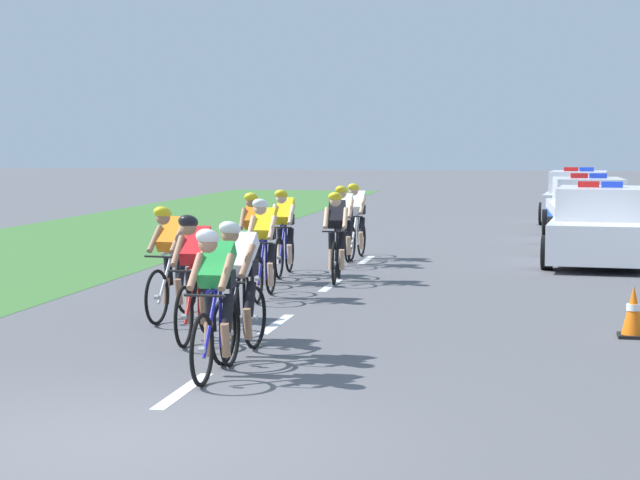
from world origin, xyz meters
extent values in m
plane|color=#56565B|center=(0.00, 0.00, 0.00)|extent=(160.00, 160.00, 0.00)
cube|color=#3D7033|center=(-7.27, 14.00, 0.00)|extent=(7.00, 60.00, 0.01)
cube|color=white|center=(0.00, 1.86, 0.00)|extent=(0.14, 1.60, 0.01)
cube|color=white|center=(0.00, 5.86, 0.00)|extent=(0.14, 1.60, 0.01)
cube|color=white|center=(0.00, 9.86, 0.00)|extent=(0.14, 1.60, 0.01)
cube|color=white|center=(0.00, 13.86, 0.00)|extent=(0.14, 1.60, 0.01)
torus|color=black|center=(0.13, 2.06, 0.36)|extent=(0.05, 0.72, 0.72)
cylinder|color=#99999E|center=(0.13, 2.06, 0.36)|extent=(0.06, 0.06, 0.06)
torus|color=black|center=(0.14, 3.06, 0.36)|extent=(0.05, 0.72, 0.72)
cylinder|color=#99999E|center=(0.14, 3.06, 0.36)|extent=(0.06, 0.06, 0.06)
cylinder|color=#1E1E99|center=(0.13, 2.51, 0.90)|extent=(0.04, 0.55, 0.04)
cylinder|color=#1E1E99|center=(0.13, 2.34, 0.58)|extent=(0.04, 0.48, 0.63)
cylinder|color=#1E1E99|center=(0.13, 2.71, 0.60)|extent=(0.04, 0.04, 0.65)
cylinder|color=black|center=(0.13, 2.16, 0.88)|extent=(0.42, 0.03, 0.03)
cube|color=black|center=(0.13, 2.71, 0.94)|extent=(0.10, 0.22, 0.05)
cube|color=green|center=(0.13, 2.59, 1.14)|extent=(0.28, 0.55, 0.45)
cube|color=black|center=(0.13, 2.70, 0.98)|extent=(0.28, 0.20, 0.18)
cylinder|color=black|center=(0.22, 2.65, 0.64)|extent=(0.11, 0.22, 0.40)
cylinder|color=#9E7051|center=(0.22, 2.57, 0.37)|extent=(0.09, 0.15, 0.36)
cylinder|color=black|center=(0.04, 2.65, 0.64)|extent=(0.11, 0.17, 0.40)
cylinder|color=#9E7051|center=(0.04, 2.57, 0.37)|extent=(0.09, 0.12, 0.36)
cylinder|color=#9E7051|center=(0.29, 2.37, 1.09)|extent=(0.08, 0.40, 0.35)
cylinder|color=#9E7051|center=(-0.03, 2.37, 1.09)|extent=(0.08, 0.40, 0.35)
sphere|color=#9E7051|center=(0.13, 2.29, 1.38)|extent=(0.19, 0.19, 0.19)
ellipsoid|color=white|center=(0.13, 2.28, 1.45)|extent=(0.23, 0.32, 0.24)
torus|color=black|center=(0.05, 3.11, 0.36)|extent=(0.11, 0.72, 0.72)
cylinder|color=#99999E|center=(0.05, 3.11, 0.36)|extent=(0.07, 0.07, 0.06)
torus|color=black|center=(0.14, 4.11, 0.36)|extent=(0.11, 0.72, 0.72)
cylinder|color=#99999E|center=(0.14, 4.11, 0.36)|extent=(0.07, 0.07, 0.06)
cylinder|color=black|center=(0.09, 3.56, 0.90)|extent=(0.09, 0.55, 0.04)
cylinder|color=black|center=(0.07, 3.39, 0.58)|extent=(0.09, 0.48, 0.63)
cylinder|color=black|center=(0.11, 3.76, 0.60)|extent=(0.04, 0.04, 0.65)
cylinder|color=black|center=(0.06, 3.21, 0.88)|extent=(0.42, 0.07, 0.03)
cube|color=black|center=(0.11, 3.76, 0.94)|extent=(0.12, 0.23, 0.05)
cube|color=white|center=(0.10, 3.63, 1.14)|extent=(0.33, 0.56, 0.47)
cube|color=black|center=(0.11, 3.75, 0.98)|extent=(0.30, 0.23, 0.18)
cylinder|color=black|center=(0.19, 3.69, 0.64)|extent=(0.13, 0.23, 0.40)
cylinder|color=#9E7051|center=(0.19, 3.61, 0.37)|extent=(0.10, 0.16, 0.36)
cylinder|color=black|center=(0.02, 3.71, 0.64)|extent=(0.13, 0.18, 0.40)
cylinder|color=#9E7051|center=(0.01, 3.63, 0.37)|extent=(0.10, 0.13, 0.36)
cylinder|color=#9E7051|center=(0.24, 3.40, 1.09)|extent=(0.11, 0.41, 0.35)
cylinder|color=#9E7051|center=(-0.08, 3.44, 1.09)|extent=(0.11, 0.41, 0.35)
sphere|color=#9E7051|center=(0.07, 3.34, 1.38)|extent=(0.19, 0.19, 0.19)
ellipsoid|color=white|center=(0.07, 3.33, 1.45)|extent=(0.26, 0.33, 0.24)
torus|color=black|center=(-0.67, 4.01, 0.36)|extent=(0.06, 0.72, 0.72)
cylinder|color=#99999E|center=(-0.67, 4.01, 0.36)|extent=(0.06, 0.06, 0.06)
torus|color=black|center=(-0.69, 5.01, 0.36)|extent=(0.06, 0.72, 0.72)
cylinder|color=#99999E|center=(-0.69, 5.01, 0.36)|extent=(0.06, 0.06, 0.06)
cylinder|color=#B21919|center=(-0.68, 4.46, 0.90)|extent=(0.05, 0.55, 0.04)
cylinder|color=#B21919|center=(-0.68, 4.28, 0.58)|extent=(0.05, 0.48, 0.63)
cylinder|color=#B21919|center=(-0.68, 4.66, 0.60)|extent=(0.04, 0.04, 0.65)
cylinder|color=black|center=(-0.67, 4.11, 0.88)|extent=(0.42, 0.04, 0.03)
cube|color=black|center=(-0.68, 4.66, 0.94)|extent=(0.10, 0.22, 0.05)
cube|color=red|center=(-0.68, 4.53, 1.14)|extent=(0.29, 0.56, 0.45)
cube|color=black|center=(-0.68, 4.65, 0.98)|extent=(0.28, 0.21, 0.18)
cylinder|color=black|center=(-0.59, 4.60, 0.64)|extent=(0.11, 0.23, 0.40)
cylinder|color=#9E7051|center=(-0.59, 4.52, 0.37)|extent=(0.09, 0.16, 0.36)
cylinder|color=black|center=(-0.77, 4.60, 0.64)|extent=(0.11, 0.17, 0.40)
cylinder|color=#9E7051|center=(-0.77, 4.52, 0.37)|extent=(0.09, 0.12, 0.36)
cylinder|color=#9E7051|center=(-0.52, 4.32, 1.09)|extent=(0.08, 0.40, 0.35)
cylinder|color=#9E7051|center=(-0.84, 4.31, 1.09)|extent=(0.08, 0.40, 0.35)
sphere|color=#9E7051|center=(-0.67, 4.23, 1.38)|extent=(0.19, 0.19, 0.19)
ellipsoid|color=black|center=(-0.67, 4.22, 1.45)|extent=(0.24, 0.32, 0.24)
torus|color=black|center=(-1.51, 5.51, 0.36)|extent=(0.11, 0.73, 0.72)
cylinder|color=#99999E|center=(-1.51, 5.51, 0.36)|extent=(0.07, 0.07, 0.06)
torus|color=black|center=(-1.42, 6.51, 0.36)|extent=(0.11, 0.73, 0.72)
cylinder|color=#99999E|center=(-1.42, 6.51, 0.36)|extent=(0.07, 0.07, 0.06)
cylinder|color=silver|center=(-1.47, 5.96, 0.90)|extent=(0.08, 0.55, 0.04)
cylinder|color=silver|center=(-1.48, 5.79, 0.58)|extent=(0.08, 0.48, 0.63)
cylinder|color=silver|center=(-1.45, 6.16, 0.60)|extent=(0.04, 0.04, 0.65)
cylinder|color=black|center=(-1.50, 5.61, 0.88)|extent=(0.42, 0.07, 0.03)
cube|color=black|center=(-1.45, 6.16, 0.94)|extent=(0.12, 0.23, 0.05)
cube|color=orange|center=(-1.46, 6.04, 1.14)|extent=(0.33, 0.57, 0.46)
cube|color=black|center=(-1.45, 6.15, 0.98)|extent=(0.30, 0.22, 0.18)
cylinder|color=black|center=(-1.37, 6.09, 0.64)|extent=(0.13, 0.23, 0.40)
cylinder|color=#9E7051|center=(-1.37, 6.01, 0.37)|extent=(0.10, 0.16, 0.36)
cylinder|color=black|center=(-1.54, 6.11, 0.64)|extent=(0.12, 0.18, 0.40)
cylinder|color=#9E7051|center=(-1.55, 6.03, 0.37)|extent=(0.10, 0.13, 0.36)
cylinder|color=#9E7051|center=(-1.32, 5.81, 1.09)|extent=(0.11, 0.41, 0.35)
cylinder|color=#9E7051|center=(-1.64, 5.84, 1.09)|extent=(0.11, 0.41, 0.35)
sphere|color=#9E7051|center=(-1.49, 5.74, 1.38)|extent=(0.19, 0.19, 0.19)
ellipsoid|color=yellow|center=(-1.49, 5.73, 1.45)|extent=(0.26, 0.33, 0.24)
torus|color=black|center=(-0.69, 7.64, 0.36)|extent=(0.07, 0.73, 0.72)
cylinder|color=#99999E|center=(-0.69, 7.64, 0.36)|extent=(0.06, 0.06, 0.06)
torus|color=black|center=(-0.72, 8.64, 0.36)|extent=(0.07, 0.73, 0.72)
cylinder|color=#99999E|center=(-0.72, 8.64, 0.36)|extent=(0.06, 0.06, 0.06)
cylinder|color=#1E1E99|center=(-0.71, 8.09, 0.90)|extent=(0.05, 0.55, 0.04)
cylinder|color=#1E1E99|center=(-0.70, 7.92, 0.58)|extent=(0.06, 0.48, 0.63)
cylinder|color=#1E1E99|center=(-0.71, 8.29, 0.60)|extent=(0.04, 0.04, 0.65)
cylinder|color=black|center=(-0.70, 7.74, 0.88)|extent=(0.42, 0.04, 0.03)
cube|color=black|center=(-0.71, 8.29, 0.94)|extent=(0.11, 0.22, 0.05)
cube|color=yellow|center=(-0.71, 8.17, 1.14)|extent=(0.30, 0.55, 0.46)
cube|color=black|center=(-0.71, 8.28, 0.98)|extent=(0.29, 0.21, 0.18)
cylinder|color=black|center=(-0.62, 8.23, 0.64)|extent=(0.12, 0.23, 0.40)
cylinder|color=tan|center=(-0.62, 8.15, 0.37)|extent=(0.09, 0.16, 0.36)
cylinder|color=black|center=(-0.80, 8.23, 0.64)|extent=(0.12, 0.17, 0.40)
cylinder|color=tan|center=(-0.80, 8.15, 0.37)|extent=(0.09, 0.13, 0.36)
cylinder|color=tan|center=(-0.54, 7.96, 1.09)|extent=(0.09, 0.40, 0.35)
cylinder|color=tan|center=(-0.86, 7.95, 1.09)|extent=(0.09, 0.40, 0.35)
sphere|color=tan|center=(-0.70, 7.87, 1.38)|extent=(0.19, 0.19, 0.19)
ellipsoid|color=white|center=(-0.70, 7.86, 1.45)|extent=(0.24, 0.32, 0.24)
torus|color=black|center=(0.05, 9.90, 0.36)|extent=(0.11, 0.72, 0.72)
cylinder|color=#99999E|center=(0.05, 9.90, 0.36)|extent=(0.07, 0.07, 0.06)
torus|color=black|center=(-0.05, 10.90, 0.36)|extent=(0.11, 0.72, 0.72)
cylinder|color=#99999E|center=(-0.05, 10.90, 0.36)|extent=(0.07, 0.07, 0.06)
cylinder|color=black|center=(0.01, 10.35, 0.90)|extent=(0.09, 0.55, 0.04)
cylinder|color=black|center=(0.02, 10.18, 0.58)|extent=(0.09, 0.48, 0.63)
cylinder|color=black|center=(-0.01, 10.55, 0.60)|extent=(0.04, 0.04, 0.65)
cylinder|color=black|center=(0.04, 10.00, 0.88)|extent=(0.42, 0.07, 0.03)
cube|color=black|center=(-0.01, 10.55, 0.94)|extent=(0.12, 0.23, 0.05)
cube|color=black|center=(0.00, 10.42, 1.14)|extent=(0.33, 0.57, 0.46)
cube|color=black|center=(-0.01, 10.54, 0.98)|extent=(0.30, 0.23, 0.18)
cylinder|color=black|center=(0.08, 10.50, 0.64)|extent=(0.13, 0.23, 0.40)
cylinder|color=tan|center=(0.09, 10.42, 0.37)|extent=(0.10, 0.16, 0.36)
cylinder|color=black|center=(-0.10, 10.48, 0.64)|extent=(0.13, 0.18, 0.40)
cylinder|color=tan|center=(-0.09, 10.40, 0.37)|extent=(0.10, 0.13, 0.36)
cylinder|color=tan|center=(0.18, 10.23, 1.09)|extent=(0.11, 0.41, 0.35)
cylinder|color=tan|center=(-0.14, 10.20, 1.09)|extent=(0.11, 0.41, 0.35)
sphere|color=tan|center=(0.03, 10.13, 1.38)|extent=(0.19, 0.19, 0.19)
ellipsoid|color=yellow|center=(0.03, 10.12, 1.45)|extent=(0.26, 0.34, 0.24)
torus|color=black|center=(-1.27, 9.46, 0.36)|extent=(0.12, 0.72, 0.72)
cylinder|color=#99999E|center=(-1.27, 9.46, 0.36)|extent=(0.07, 0.07, 0.06)
torus|color=black|center=(-1.37, 10.46, 0.36)|extent=(0.12, 0.72, 0.72)
cylinder|color=#99999E|center=(-1.37, 10.46, 0.36)|extent=(0.07, 0.07, 0.06)
cylinder|color=#1E1E99|center=(-1.32, 9.91, 0.90)|extent=(0.09, 0.55, 0.04)
cylinder|color=#1E1E99|center=(-1.30, 9.74, 0.58)|extent=(0.09, 0.48, 0.63)
cylinder|color=#1E1E99|center=(-1.34, 10.11, 0.60)|extent=(0.04, 0.04, 0.65)
cylinder|color=black|center=(-1.28, 9.56, 0.88)|extent=(0.42, 0.07, 0.03)
cube|color=black|center=(-1.34, 10.11, 0.94)|extent=(0.12, 0.23, 0.05)
cube|color=orange|center=(-1.33, 9.98, 1.14)|extent=(0.33, 0.58, 0.45)
cube|color=black|center=(-1.34, 10.10, 0.98)|extent=(0.30, 0.23, 0.18)
cylinder|color=black|center=(-1.24, 10.06, 0.64)|extent=(0.13, 0.23, 0.40)
cylinder|color=#9E7051|center=(-1.23, 9.98, 0.37)|extent=(0.11, 0.16, 0.36)
cylinder|color=black|center=(-1.42, 10.04, 0.64)|extent=(0.13, 0.18, 0.40)
cylinder|color=#9E7051|center=(-1.41, 9.96, 0.37)|extent=(0.10, 0.13, 0.36)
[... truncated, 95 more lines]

